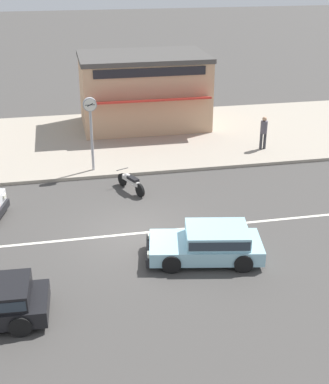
% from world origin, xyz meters
% --- Properties ---
extents(ground_plane, '(160.00, 160.00, 0.00)m').
position_xyz_m(ground_plane, '(0.00, 0.00, 0.00)').
color(ground_plane, '#423F3D').
extents(lane_centre_stripe, '(50.40, 0.14, 0.01)m').
position_xyz_m(lane_centre_stripe, '(0.00, 0.00, 0.00)').
color(lane_centre_stripe, silver).
rests_on(lane_centre_stripe, ground).
extents(kerb_strip, '(68.00, 10.00, 0.15)m').
position_xyz_m(kerb_strip, '(0.00, 10.32, 0.07)').
color(kerb_strip, '#9E9384').
rests_on(kerb_strip, ground).
extents(hatchback_pale_blue_1, '(3.99, 2.35, 1.10)m').
position_xyz_m(hatchback_pale_blue_1, '(2.11, -2.14, 0.59)').
color(hatchback_pale_blue_1, '#93C6D6').
rests_on(hatchback_pale_blue_1, ground).
extents(motorcycle_0, '(0.98, 1.81, 0.80)m').
position_xyz_m(motorcycle_0, '(0.37, 3.72, 0.42)').
color(motorcycle_0, black).
rests_on(motorcycle_0, ground).
extents(street_clock, '(0.60, 0.22, 3.33)m').
position_xyz_m(street_clock, '(-1.00, 6.07, 2.60)').
color(street_clock, '#9E9EA3').
rests_on(street_clock, kerb_strip).
extents(pedestrian_near_clock, '(0.34, 0.34, 1.66)m').
position_xyz_m(pedestrian_near_clock, '(7.55, 7.20, 1.12)').
color(pedestrian_near_clock, '#333338').
rests_on(pedestrian_near_clock, kerb_strip).
extents(shopfront_mid_block, '(6.99, 5.25, 3.97)m').
position_xyz_m(shopfront_mid_block, '(2.40, 12.44, 2.14)').
color(shopfront_mid_block, tan).
rests_on(shopfront_mid_block, kerb_strip).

